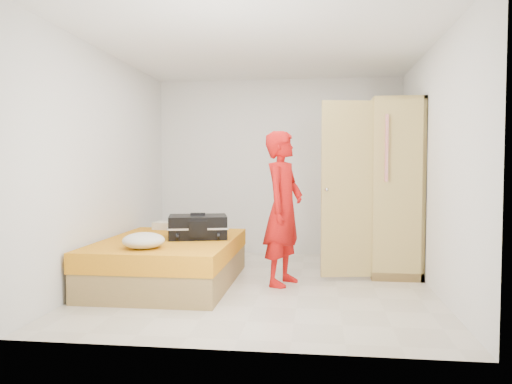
# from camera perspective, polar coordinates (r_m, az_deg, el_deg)

# --- Properties ---
(room) EXTENTS (4.00, 4.02, 2.60)m
(room) POSITION_cam_1_polar(r_m,az_deg,el_deg) (5.48, 0.90, 2.83)
(room) COLOR beige
(room) RESTS_ON ground
(bed) EXTENTS (1.42, 2.02, 0.50)m
(bed) POSITION_cam_1_polar(r_m,az_deg,el_deg) (5.71, -9.82, -7.79)
(bed) COLOR olive
(bed) RESTS_ON ground
(wardrobe) EXTENTS (1.16, 1.29, 2.10)m
(wardrobe) POSITION_cam_1_polar(r_m,az_deg,el_deg) (6.36, 14.86, 0.04)
(wardrobe) COLOR tan
(wardrobe) RESTS_ON ground
(person) EXTENTS (0.59, 0.72, 1.70)m
(person) POSITION_cam_1_polar(r_m,az_deg,el_deg) (5.52, 3.14, -1.86)
(person) COLOR red
(person) RESTS_ON ground
(suitcase) EXTENTS (0.76, 0.63, 0.29)m
(suitcase) POSITION_cam_1_polar(r_m,az_deg,el_deg) (5.69, -6.66, -3.98)
(suitcase) COLOR black
(suitcase) RESTS_ON bed
(round_cushion) EXTENTS (0.42, 0.42, 0.16)m
(round_cushion) POSITION_cam_1_polar(r_m,az_deg,el_deg) (5.07, -12.72, -5.43)
(round_cushion) COLOR silver
(round_cushion) RESTS_ON bed
(pillow) EXTENTS (0.53, 0.30, 0.09)m
(pillow) POSITION_cam_1_polar(r_m,az_deg,el_deg) (6.53, -9.32, -3.81)
(pillow) COLOR silver
(pillow) RESTS_ON bed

